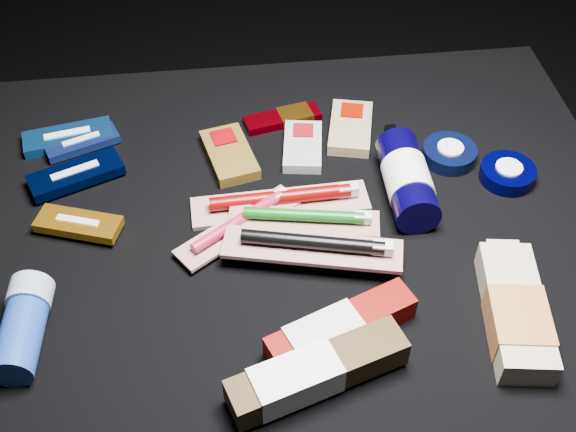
{
  "coord_description": "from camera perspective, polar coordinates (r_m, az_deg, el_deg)",
  "views": [
    {
      "loc": [
        -0.06,
        -0.65,
        1.12
      ],
      "look_at": [
        0.01,
        0.01,
        0.42
      ],
      "focal_mm": 45.0,
      "sensor_mm": 36.0,
      "label": 1
    }
  ],
  "objects": [
    {
      "name": "luna_bar_0",
      "position": [
        1.15,
        -16.98,
        5.97
      ],
      "size": [
        0.14,
        0.07,
        0.02
      ],
      "rotation": [
        0.0,
        0.0,
        0.19
      ],
      "color": "#13498E",
      "rests_on": "cloth_table"
    },
    {
      "name": "cream_tin_lower",
      "position": [
        1.08,
        16.95,
        3.25
      ],
      "size": [
        0.08,
        0.08,
        0.02
      ],
      "rotation": [
        0.0,
        0.0,
        0.25
      ],
      "color": "black",
      "rests_on": "cloth_table"
    },
    {
      "name": "luna_bar_3",
      "position": [
        1.0,
        -16.22,
        -0.6
      ],
      "size": [
        0.12,
        0.08,
        0.01
      ],
      "rotation": [
        0.0,
        0.0,
        -0.33
      ],
      "color": "orange",
      "rests_on": "cloth_table"
    },
    {
      "name": "luna_bar_1",
      "position": [
        1.13,
        -15.98,
        5.62
      ],
      "size": [
        0.12,
        0.08,
        0.01
      ],
      "rotation": [
        0.0,
        0.0,
        0.37
      ],
      "color": "navy",
      "rests_on": "cloth_table"
    },
    {
      "name": "bodywash_bottle",
      "position": [
        0.9,
        17.53,
        -7.31
      ],
      "size": [
        0.09,
        0.2,
        0.04
      ],
      "rotation": [
        0.0,
        0.0,
        -0.15
      ],
      "color": "beige",
      "rests_on": "cloth_table"
    },
    {
      "name": "ground",
      "position": [
        1.29,
        -0.63,
        -13.3
      ],
      "size": [
        3.0,
        3.0,
        0.0
      ],
      "primitive_type": "plane",
      "color": "black",
      "rests_on": "ground"
    },
    {
      "name": "toothbrush_pack_1",
      "position": [
        0.96,
        -3.81,
        -0.56
      ],
      "size": [
        0.18,
        0.14,
        0.02
      ],
      "rotation": [
        0.0,
        0.0,
        0.61
      ],
      "color": "beige",
      "rests_on": "cloth_table"
    },
    {
      "name": "toothbrush_pack_0",
      "position": [
        1.0,
        -0.41,
        1.19
      ],
      "size": [
        0.25,
        0.07,
        0.03
      ],
      "rotation": [
        0.0,
        0.0,
        0.03
      ],
      "color": "silver",
      "rests_on": "cloth_table"
    },
    {
      "name": "toothpaste_carton_red",
      "position": [
        0.85,
        3.74,
        -8.99
      ],
      "size": [
        0.19,
        0.11,
        0.04
      ],
      "rotation": [
        0.0,
        0.0,
        0.38
      ],
      "color": "#6E0501",
      "rests_on": "cloth_table"
    },
    {
      "name": "toothbrush_pack_3",
      "position": [
        0.91,
        2.14,
        -2.39
      ],
      "size": [
        0.23,
        0.11,
        0.03
      ],
      "rotation": [
        0.0,
        0.0,
        -0.24
      ],
      "color": "beige",
      "rests_on": "cloth_table"
    },
    {
      "name": "cream_tin_upper",
      "position": [
        1.09,
        12.63,
        4.84
      ],
      "size": [
        0.08,
        0.08,
        0.02
      ],
      "rotation": [
        0.0,
        0.0,
        -0.3
      ],
      "color": "black",
      "rests_on": "cloth_table"
    },
    {
      "name": "clif_bar_2",
      "position": [
        1.12,
        4.97,
        7.11
      ],
      "size": [
        0.09,
        0.13,
        0.02
      ],
      "rotation": [
        0.0,
        0.0,
        -0.24
      ],
      "color": "tan",
      "rests_on": "cloth_table"
    },
    {
      "name": "power_bar",
      "position": [
        1.14,
        -0.1,
        7.8
      ],
      "size": [
        0.12,
        0.06,
        0.01
      ],
      "rotation": [
        0.0,
        0.0,
        0.22
      ],
      "color": "#6D0008",
      "rests_on": "cloth_table"
    },
    {
      "name": "toothpaste_carton_green",
      "position": [
        0.81,
        1.77,
        -12.42
      ],
      "size": [
        0.21,
        0.11,
        0.04
      ],
      "rotation": [
        0.0,
        0.0,
        0.31
      ],
      "color": "#36260D",
      "rests_on": "cloth_table"
    },
    {
      "name": "lotion_bottle",
      "position": [
        1.01,
        9.38,
        2.89
      ],
      "size": [
        0.06,
        0.2,
        0.06
      ],
      "rotation": [
        0.0,
        0.0,
        -0.02
      ],
      "color": "black",
      "rests_on": "cloth_table"
    },
    {
      "name": "deodorant_stick",
      "position": [
        0.9,
        -20.19,
        -8.15
      ],
      "size": [
        0.06,
        0.13,
        0.05
      ],
      "rotation": [
        0.0,
        0.0,
        -0.07
      ],
      "color": "navy",
      "rests_on": "cloth_table"
    },
    {
      "name": "toothbrush_pack_2",
      "position": [
        0.96,
        1.41,
        -0.22
      ],
      "size": [
        0.21,
        0.08,
        0.02
      ],
      "rotation": [
        0.0,
        0.0,
        -0.18
      ],
      "color": "beige",
      "rests_on": "cloth_table"
    },
    {
      "name": "clif_bar_0",
      "position": [
        1.07,
        -4.72,
        5.02
      ],
      "size": [
        0.09,
        0.12,
        0.02
      ],
      "rotation": [
        0.0,
        0.0,
        0.23
      ],
      "color": "brown",
      "rests_on": "cloth_table"
    },
    {
      "name": "cloth_table",
      "position": [
        1.12,
        -0.71,
        -8.17
      ],
      "size": [
        0.98,
        0.78,
        0.4
      ],
      "primitive_type": "cube",
      "color": "black",
      "rests_on": "ground"
    },
    {
      "name": "luna_bar_2",
      "position": [
        1.07,
        -16.4,
        3.16
      ],
      "size": [
        0.14,
        0.1,
        0.02
      ],
      "rotation": [
        0.0,
        0.0,
        0.39
      ],
      "color": "black",
      "rests_on": "cloth_table"
    },
    {
      "name": "clif_bar_1",
      "position": [
        1.08,
        1.18,
        5.66
      ],
      "size": [
        0.07,
        0.11,
        0.02
      ],
      "rotation": [
        0.0,
        0.0,
        -0.15
      ],
      "color": "#ACACA5",
      "rests_on": "cloth_table"
    }
  ]
}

